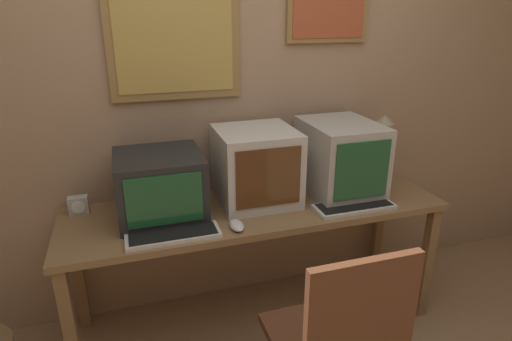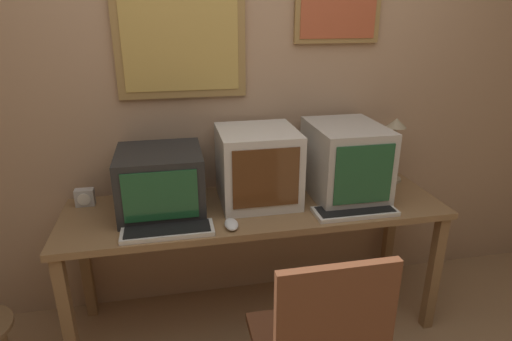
# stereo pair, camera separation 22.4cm
# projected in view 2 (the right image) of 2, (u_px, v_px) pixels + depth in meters

# --- Properties ---
(wall_back) EXTENTS (8.00, 0.08, 2.60)m
(wall_back) POSITION_uv_depth(u_px,v_px,m) (243.00, 92.00, 2.46)
(wall_back) COLOR tan
(wall_back) RESTS_ON ground_plane
(desk) EXTENTS (2.04, 0.61, 0.75)m
(desk) POSITION_uv_depth(u_px,v_px,m) (256.00, 219.00, 2.35)
(desk) COLOR olive
(desk) RESTS_ON ground_plane
(monitor_left) EXTENTS (0.43, 0.43, 0.33)m
(monitor_left) POSITION_uv_depth(u_px,v_px,m) (161.00, 181.00, 2.22)
(monitor_left) COLOR black
(monitor_left) RESTS_ON desk
(monitor_center) EXTENTS (0.42, 0.42, 0.40)m
(monitor_center) POSITION_uv_depth(u_px,v_px,m) (258.00, 166.00, 2.32)
(monitor_center) COLOR beige
(monitor_center) RESTS_ON desk
(monitor_right) EXTENTS (0.38, 0.49, 0.41)m
(monitor_right) POSITION_uv_depth(u_px,v_px,m) (345.00, 161.00, 2.39)
(monitor_right) COLOR #B7B2A8
(monitor_right) RESTS_ON desk
(keyboard_main) EXTENTS (0.44, 0.15, 0.03)m
(keyboard_main) POSITION_uv_depth(u_px,v_px,m) (168.00, 231.00, 2.03)
(keyboard_main) COLOR beige
(keyboard_main) RESTS_ON desk
(keyboard_side) EXTENTS (0.43, 0.16, 0.03)m
(keyboard_side) POSITION_uv_depth(u_px,v_px,m) (355.00, 211.00, 2.23)
(keyboard_side) COLOR beige
(keyboard_side) RESTS_ON desk
(mouse_near_keyboard) EXTENTS (0.07, 0.12, 0.03)m
(mouse_near_keyboard) POSITION_uv_depth(u_px,v_px,m) (231.00, 224.00, 2.08)
(mouse_near_keyboard) COLOR silver
(mouse_near_keyboard) RESTS_ON desk
(desk_clock) EXTENTS (0.10, 0.06, 0.09)m
(desk_clock) POSITION_uv_depth(u_px,v_px,m) (85.00, 197.00, 2.31)
(desk_clock) COLOR #B7B2AD
(desk_clock) RESTS_ON desk
(desk_lamp) EXTENTS (0.13, 0.13, 0.39)m
(desk_lamp) POSITION_uv_depth(u_px,v_px,m) (394.00, 140.00, 2.57)
(desk_lamp) COLOR tan
(desk_lamp) RESTS_ON desk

